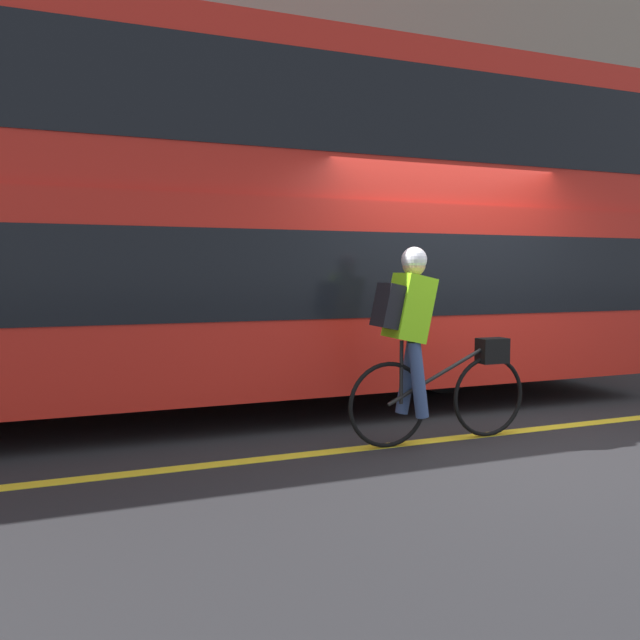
# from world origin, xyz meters

# --- Properties ---
(ground_plane) EXTENTS (80.00, 80.00, 0.00)m
(ground_plane) POSITION_xyz_m (0.00, 0.00, 0.00)
(ground_plane) COLOR #232326
(road_center_line) EXTENTS (50.00, 0.14, 0.01)m
(road_center_line) POSITION_xyz_m (0.00, 0.11, 0.00)
(road_center_line) COLOR yellow
(road_center_line) RESTS_ON ground_plane
(sidewalk_curb) EXTENTS (60.00, 2.28, 0.15)m
(sidewalk_curb) POSITION_xyz_m (0.00, 5.84, 0.07)
(sidewalk_curb) COLOR gray
(sidewalk_curb) RESTS_ON ground_plane
(building_facade) EXTENTS (60.00, 0.30, 7.97)m
(building_facade) POSITION_xyz_m (0.00, 7.13, 3.99)
(building_facade) COLOR gray
(building_facade) RESTS_ON ground_plane
(bus) EXTENTS (10.95, 2.56, 3.69)m
(bus) POSITION_xyz_m (-2.71, 2.04, 2.05)
(bus) COLOR black
(bus) RESTS_ON ground_plane
(cyclist_on_bike) EXTENTS (1.71, 0.32, 1.66)m
(cyclist_on_bike) POSITION_xyz_m (-0.72, 0.06, 0.89)
(cyclist_on_bike) COLOR black
(cyclist_on_bike) RESTS_ON ground_plane
(trash_bin) EXTENTS (0.58, 0.58, 0.83)m
(trash_bin) POSITION_xyz_m (5.63, 5.73, 0.56)
(trash_bin) COLOR #515156
(trash_bin) RESTS_ON sidewalk_curb
(street_sign_post) EXTENTS (0.36, 0.09, 2.64)m
(street_sign_post) POSITION_xyz_m (-2.84, 5.72, 1.62)
(street_sign_post) COLOR #59595B
(street_sign_post) RESTS_ON sidewalk_curb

